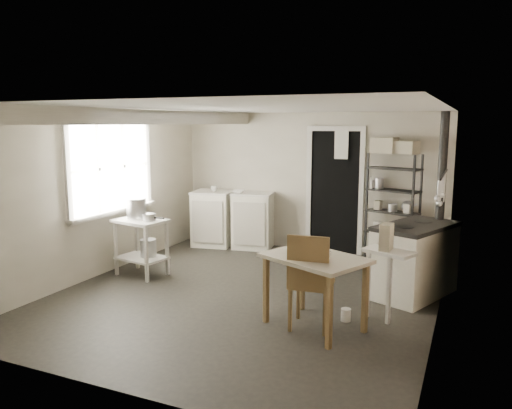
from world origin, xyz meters
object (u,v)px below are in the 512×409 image
at_px(chair, 312,283).
at_px(flour_sack, 384,249).
at_px(stove, 415,261).
at_px(work_table, 314,293).
at_px(shelf_rack, 393,201).
at_px(prep_table, 141,247).
at_px(base_cabinets, 233,220).
at_px(stockpot, 136,209).

distance_m(chair, flour_sack, 2.71).
bearing_deg(stove, flour_sack, 137.12).
height_order(work_table, chair, chair).
xyz_separation_m(shelf_rack, work_table, (-0.33, -2.94, -0.57)).
xyz_separation_m(prep_table, chair, (2.74, -0.79, 0.08)).
distance_m(shelf_rack, stove, 1.65).
distance_m(work_table, flour_sack, 2.69).
bearing_deg(stove, work_table, -97.88).
bearing_deg(prep_table, work_table, -15.73).
bearing_deg(base_cabinets, shelf_rack, -7.86).
xyz_separation_m(stove, work_table, (-0.84, -1.46, -0.06)).
bearing_deg(stove, stockpot, -147.99).
bearing_deg(prep_table, shelf_rack, 34.81).
height_order(base_cabinets, chair, chair).
height_order(shelf_rack, stove, shelf_rack).
distance_m(prep_table, stove, 3.68).
xyz_separation_m(stockpot, stove, (3.70, 0.64, -0.50)).
bearing_deg(stove, prep_table, -147.29).
xyz_separation_m(stockpot, chair, (2.83, -0.82, -0.45)).
bearing_deg(chair, base_cabinets, 123.82).
bearing_deg(shelf_rack, chair, -79.11).
height_order(stockpot, shelf_rack, shelf_rack).
bearing_deg(chair, shelf_rack, 77.52).
distance_m(base_cabinets, shelf_rack, 2.72).
bearing_deg(shelf_rack, stove, -53.16).
bearing_deg(base_cabinets, prep_table, -112.57).
height_order(stove, work_table, stove).
relative_size(prep_table, shelf_rack, 0.48).
distance_m(prep_table, work_table, 2.88).
distance_m(stockpot, stove, 3.79).
distance_m(base_cabinets, flour_sack, 2.63).
xyz_separation_m(prep_table, base_cabinets, (0.43, 2.03, 0.06)).
relative_size(stockpot, chair, 0.29).
height_order(prep_table, stove, stove).
height_order(stockpot, chair, stockpot).
distance_m(stove, work_table, 1.68).
distance_m(stockpot, work_table, 3.02).
height_order(base_cabinets, stove, base_cabinets).
distance_m(base_cabinets, stove, 3.46).
distance_m(prep_table, chair, 2.86).
xyz_separation_m(shelf_rack, stove, (0.51, -1.48, -0.51)).
distance_m(stove, chair, 1.70).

